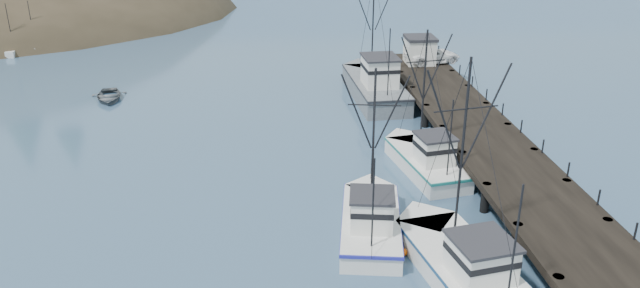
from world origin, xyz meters
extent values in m
plane|color=#314E6C|center=(0.00, 0.00, 0.00)|extent=(400.00, 400.00, 0.00)
cube|color=black|center=(14.00, 16.00, 1.75)|extent=(6.00, 44.00, 0.50)
cylinder|color=black|center=(11.40, 1.00, 1.00)|extent=(0.56, 0.56, 2.00)
cylinder|color=black|center=(16.60, 1.00, 1.00)|extent=(0.56, 0.56, 2.00)
cylinder|color=black|center=(11.40, 6.00, 1.00)|extent=(0.56, 0.56, 2.00)
cylinder|color=black|center=(16.60, 6.00, 1.00)|extent=(0.56, 0.56, 2.00)
cylinder|color=black|center=(11.40, 11.00, 1.00)|extent=(0.56, 0.56, 2.00)
cylinder|color=black|center=(16.60, 11.00, 1.00)|extent=(0.56, 0.56, 2.00)
cylinder|color=black|center=(11.40, 16.00, 1.00)|extent=(0.56, 0.56, 2.00)
cylinder|color=black|center=(16.60, 16.00, 1.00)|extent=(0.56, 0.56, 2.00)
cylinder|color=black|center=(11.40, 21.00, 1.00)|extent=(0.56, 0.56, 2.00)
cylinder|color=black|center=(16.60, 21.00, 1.00)|extent=(0.56, 0.56, 2.00)
cylinder|color=black|center=(11.40, 26.00, 1.00)|extent=(0.56, 0.56, 2.00)
cylinder|color=black|center=(16.60, 26.00, 1.00)|extent=(0.56, 0.56, 2.00)
cylinder|color=black|center=(11.40, 31.00, 1.00)|extent=(0.56, 0.56, 2.00)
cylinder|color=black|center=(16.60, 31.00, 1.00)|extent=(0.56, 0.56, 2.00)
cylinder|color=black|center=(11.40, 36.00, 1.00)|extent=(0.56, 0.56, 2.00)
cylinder|color=black|center=(16.60, 36.00, 1.00)|extent=(0.56, 0.56, 2.00)
cube|color=beige|center=(-34.00, 62.00, 1.40)|extent=(4.00, 5.00, 2.80)
cube|color=silver|center=(-20.94, 64.86, 0.30)|extent=(1.00, 3.50, 0.90)
cylinder|color=black|center=(-20.94, 64.86, 3.20)|extent=(0.08, 0.08, 6.00)
cube|color=silver|center=(-33.88, 52.18, 0.30)|extent=(1.00, 3.50, 0.90)
cylinder|color=black|center=(-33.88, 52.18, 3.20)|extent=(0.08, 0.08, 6.00)
cube|color=silver|center=(-32.25, 49.58, 0.30)|extent=(1.00, 3.50, 0.90)
cylinder|color=black|center=(-32.25, 49.58, 3.20)|extent=(0.08, 0.08, 6.00)
cube|color=silver|center=(-30.22, 51.18, 0.30)|extent=(1.00, 3.50, 0.90)
cylinder|color=black|center=(-30.22, 51.18, 3.20)|extent=(0.08, 0.08, 6.00)
cube|color=silver|center=(7.84, -1.23, 0.45)|extent=(5.59, 10.44, 1.60)
cube|color=silver|center=(6.95, 3.64, 0.45)|extent=(3.81, 3.81, 1.60)
cube|color=navy|center=(7.84, -1.23, 1.15)|extent=(5.72, 10.70, 0.18)
cube|color=silver|center=(8.07, -2.48, 2.20)|extent=(3.17, 3.24, 1.90)
cube|color=#26262B|center=(8.07, -2.48, 3.23)|extent=(3.44, 3.53, 0.16)
cylinder|color=black|center=(7.57, 0.27, 6.50)|extent=(0.14, 0.14, 10.49)
cylinder|color=black|center=(8.53, -4.98, 4.40)|extent=(0.10, 0.10, 6.29)
cube|color=silver|center=(3.71, 3.88, 0.45)|extent=(4.69, 8.78, 1.60)
cube|color=silver|center=(4.39, 7.99, 0.45)|extent=(3.32, 3.32, 1.60)
cube|color=#202194|center=(3.71, 3.88, 1.15)|extent=(4.79, 9.00, 0.18)
cube|color=silver|center=(3.53, 2.82, 2.20)|extent=(2.71, 2.71, 1.90)
cube|color=#26262B|center=(3.53, 2.82, 3.23)|extent=(2.94, 2.95, 0.16)
cylinder|color=black|center=(3.92, 5.14, 5.58)|extent=(0.14, 0.14, 8.65)
cylinder|color=black|center=(3.18, 0.71, 3.85)|extent=(0.10, 0.10, 5.19)
cube|color=silver|center=(9.20, 12.13, 0.45)|extent=(4.59, 8.75, 1.60)
cube|color=silver|center=(8.48, 16.23, 0.45)|extent=(3.15, 3.15, 1.60)
cube|color=#1A6863|center=(9.20, 12.13, 1.15)|extent=(4.69, 8.97, 0.18)
cube|color=silver|center=(9.39, 11.08, 2.20)|extent=(2.61, 2.70, 1.90)
cube|color=#26262B|center=(9.39, 11.08, 3.23)|extent=(2.84, 2.94, 0.16)
cylinder|color=black|center=(8.98, 13.39, 5.69)|extent=(0.14, 0.14, 8.89)
cylinder|color=black|center=(9.76, 8.98, 3.92)|extent=(0.10, 0.10, 5.33)
cube|color=slate|center=(8.47, 28.92, 0.75)|extent=(4.80, 12.28, 2.20)
cube|color=slate|center=(8.16, 34.95, 0.75)|extent=(4.19, 4.19, 2.20)
cube|color=black|center=(8.47, 28.92, 1.75)|extent=(4.90, 12.59, 0.18)
cube|color=silver|center=(8.55, 27.37, 3.15)|extent=(3.10, 3.55, 2.60)
cube|color=#26262B|center=(8.55, 27.37, 4.53)|extent=(3.37, 3.88, 0.16)
cylinder|color=black|center=(8.38, 30.78, 6.86)|extent=(0.14, 0.14, 10.02)
cylinder|color=black|center=(8.71, 24.28, 4.86)|extent=(0.10, 0.10, 6.01)
cube|color=silver|center=(13.97, 34.00, 3.25)|extent=(2.80, 3.00, 2.50)
cube|color=#26262B|center=(13.97, 34.00, 4.65)|extent=(3.00, 3.20, 0.30)
imported|color=white|center=(15.38, 34.00, 2.80)|extent=(6.18, 3.82, 1.60)
imported|color=#505659|center=(-17.20, 31.07, 0.00)|extent=(4.20, 5.31, 0.99)
camera|label=1|loc=(-2.38, -27.78, 19.41)|focal=35.00mm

